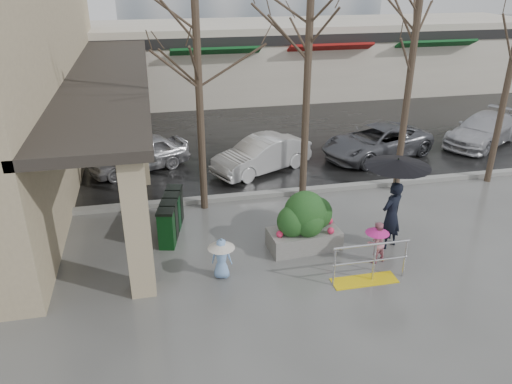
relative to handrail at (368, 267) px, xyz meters
name	(u,v)px	position (x,y,z in m)	size (l,w,h in m)	color
ground	(298,261)	(-1.36, 1.20, -0.38)	(120.00, 120.00, 0.00)	#51514F
street_asphalt	(202,81)	(-1.36, 23.20, -0.37)	(120.00, 36.00, 0.01)	black
curb	(264,194)	(-1.36, 5.20, -0.30)	(120.00, 0.30, 0.15)	gray
canopy_slab	(106,68)	(-6.16, 9.20, 3.25)	(2.80, 18.00, 0.25)	#2D2823
pillar_front	(137,225)	(-5.26, 0.70, 1.37)	(0.55, 0.55, 3.50)	tan
pillar_back	(138,135)	(-5.26, 7.20, 1.37)	(0.55, 0.55, 3.50)	tan
storefront_row	(243,59)	(0.64, 19.17, 1.64)	(34.00, 6.74, 4.00)	beige
handrail	(368,267)	(0.00, 0.00, 0.00)	(1.90, 0.50, 1.03)	yellow
tree_west	(197,40)	(-3.36, 4.80, 4.71)	(3.20, 3.20, 6.80)	#382B21
tree_midwest	(309,31)	(-0.16, 4.80, 4.86)	(3.20, 3.20, 7.00)	#382B21
tree_mideast	(414,41)	(3.14, 4.80, 4.48)	(3.20, 3.20, 6.50)	#382B21
woman	(394,191)	(1.22, 1.40, 1.25)	(1.67, 1.67, 2.55)	black
child_pink	(377,240)	(0.55, 0.78, 0.26)	(0.63, 0.61, 1.11)	#CF7E91
child_blue	(221,254)	(-3.39, 0.90, 0.26)	(0.66, 0.66, 1.04)	#80AAE3
planter	(305,221)	(-1.03, 1.83, 0.41)	(1.94, 1.13, 1.64)	slate
news_boxes	(171,216)	(-4.45, 3.36, 0.17)	(0.85, 2.01, 1.09)	#0C3814
car_a	(138,154)	(-5.34, 8.45, 0.25)	(1.49, 3.70, 1.26)	#ADACB1
car_b	(262,155)	(-0.94, 7.39, 0.25)	(1.33, 3.82, 1.26)	silver
car_c	(377,142)	(3.79, 7.87, 0.25)	(2.09, 4.53, 1.26)	#595B61
car_d	(483,130)	(8.84, 8.38, 0.25)	(1.77, 4.34, 1.26)	#BCBCC1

